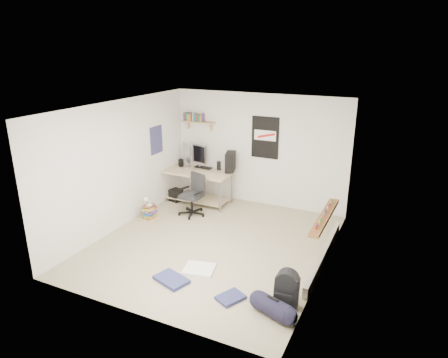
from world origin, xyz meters
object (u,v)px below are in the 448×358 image
at_px(office_chair, 191,193).
at_px(book_stack, 149,211).
at_px(backpack, 286,292).
at_px(desk, 195,187).
at_px(duffel_bag, 273,307).

bearing_deg(office_chair, book_stack, -123.64).
bearing_deg(backpack, desk, 132.11).
bearing_deg(desk, backpack, -31.56).
relative_size(duffel_bag, book_stack, 1.12).
distance_m(desk, book_stack, 1.32).
xyz_separation_m(office_chair, book_stack, (-0.71, -0.55, -0.34)).
bearing_deg(office_chair, desk, 132.08).
xyz_separation_m(backpack, duffel_bag, (-0.09, -0.31, -0.06)).
xyz_separation_m(desk, book_stack, (-0.42, -1.23, -0.21)).
distance_m(backpack, duffel_bag, 0.33).
xyz_separation_m(office_chair, duffel_bag, (2.67, -2.48, -0.35)).
bearing_deg(office_chair, duffel_bag, -24.09).
height_order(desk, duffel_bag, desk).
bearing_deg(backpack, book_stack, 150.10).
bearing_deg(backpack, duffel_bag, -111.55).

